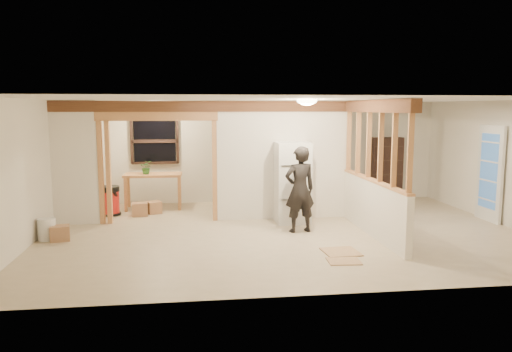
{
  "coord_description": "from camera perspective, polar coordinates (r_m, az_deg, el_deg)",
  "views": [
    {
      "loc": [
        -1.73,
        -9.14,
        2.34
      ],
      "look_at": [
        -0.48,
        0.4,
        1.03
      ],
      "focal_mm": 35.0,
      "sensor_mm": 36.0,
      "label": 1
    }
  ],
  "objects": [
    {
      "name": "floor_panel_far",
      "position": [
        7.9,
        10.02,
        -9.56
      ],
      "size": [
        0.52,
        0.43,
        0.02
      ],
      "primitive_type": "cube",
      "rotation": [
        0.0,
        0.0,
        -0.07
      ],
      "color": "tan",
      "rests_on": "floor"
    },
    {
      "name": "refrigerator",
      "position": [
        10.27,
        4.16,
        -0.75
      ],
      "size": [
        0.68,
        0.66,
        1.65
      ],
      "primitive_type": "cube",
      "color": "white",
      "rests_on": "floor"
    },
    {
      "name": "box_util_b",
      "position": [
        11.44,
        -11.55,
        -3.53
      ],
      "size": [
        0.37,
        0.37,
        0.27
      ],
      "primitive_type": "cube",
      "rotation": [
        0.0,
        0.0,
        0.35
      ],
      "color": "#A77651",
      "rests_on": "floor"
    },
    {
      "name": "header_beam_back",
      "position": [
        10.36,
        -3.45,
        7.95
      ],
      "size": [
        7.0,
        0.18,
        0.22
      ],
      "primitive_type": "cube",
      "color": "brown",
      "rests_on": "ceiling"
    },
    {
      "name": "woman",
      "position": [
        9.46,
        5.03,
        -1.54
      ],
      "size": [
        0.66,
        0.49,
        1.64
      ],
      "primitive_type": "imported",
      "rotation": [
        0.0,
        0.0,
        3.33
      ],
      "color": "black",
      "rests_on": "floor"
    },
    {
      "name": "floor",
      "position": [
        9.59,
        3.19,
        -6.43
      ],
      "size": [
        9.0,
        6.5,
        0.01
      ],
      "primitive_type": "cube",
      "color": "#C9B495",
      "rests_on": "ground"
    },
    {
      "name": "bucket",
      "position": [
        9.71,
        -22.8,
        -5.63
      ],
      "size": [
        0.32,
        0.32,
        0.39
      ],
      "primitive_type": "cylinder",
      "rotation": [
        0.0,
        0.0,
        0.02
      ],
      "color": "silver",
      "rests_on": "floor"
    },
    {
      "name": "french_door",
      "position": [
        11.43,
        25.17,
        0.27
      ],
      "size": [
        0.12,
        0.86,
        2.0
      ],
      "primitive_type": "cube",
      "color": "white",
      "rests_on": "floor"
    },
    {
      "name": "ceiling",
      "position": [
        9.3,
        3.31,
        8.71
      ],
      "size": [
        9.0,
        6.5,
        0.01
      ],
      "primitive_type": "cube",
      "color": "white"
    },
    {
      "name": "stud_partition",
      "position": [
        9.38,
        13.4,
        3.37
      ],
      "size": [
        0.14,
        3.2,
        1.32
      ],
      "primitive_type": "cube",
      "color": "tan",
      "rests_on": "pony_wall"
    },
    {
      "name": "wall_left",
      "position": [
        9.61,
        -24.15,
        0.54
      ],
      "size": [
        0.01,
        6.5,
        2.5
      ],
      "primitive_type": "cube",
      "color": "silver",
      "rests_on": "floor"
    },
    {
      "name": "ceiling_dome_util",
      "position": [
        11.46,
        -11.43,
        8.29
      ],
      "size": [
        0.32,
        0.32,
        0.14
      ],
      "primitive_type": "ellipsoid",
      "color": "#FFEABF",
      "rests_on": "ceiling"
    },
    {
      "name": "wall_front",
      "position": [
        6.23,
        8.81,
        -2.44
      ],
      "size": [
        9.0,
        0.01,
        2.5
      ],
      "primitive_type": "cube",
      "color": "silver",
      "rests_on": "floor"
    },
    {
      "name": "window_back",
      "position": [
        12.36,
        -11.5,
        3.92
      ],
      "size": [
        1.12,
        0.1,
        1.1
      ],
      "primitive_type": "cube",
      "color": "black",
      "rests_on": "wall_back"
    },
    {
      "name": "potted_plant",
      "position": [
        11.79,
        -12.41,
        0.99
      ],
      "size": [
        0.3,
        0.26,
        0.32
      ],
      "primitive_type": "imported",
      "rotation": [
        0.0,
        0.0,
        -0.05
      ],
      "color": "#245428",
      "rests_on": "work_table"
    },
    {
      "name": "box_util_a",
      "position": [
        11.25,
        -13.14,
        -3.73
      ],
      "size": [
        0.36,
        0.32,
        0.29
      ],
      "primitive_type": "cube",
      "rotation": [
        0.0,
        0.0,
        0.11
      ],
      "color": "#A77651",
      "rests_on": "floor"
    },
    {
      "name": "wall_right",
      "position": [
        11.11,
        26.7,
        1.28
      ],
      "size": [
        0.01,
        6.5,
        2.5
      ],
      "primitive_type": "cube",
      "color": "silver",
      "rests_on": "floor"
    },
    {
      "name": "pony_wall",
      "position": [
        9.53,
        13.18,
        -3.6
      ],
      "size": [
        0.12,
        3.2,
        1.0
      ],
      "primitive_type": "cube",
      "color": "white",
      "rests_on": "floor"
    },
    {
      "name": "hanging_bulb",
      "position": [
        10.74,
        -8.96,
        6.79
      ],
      "size": [
        0.07,
        0.07,
        0.07
      ],
      "primitive_type": "ellipsoid",
      "color": "#FFD88C",
      "rests_on": "ceiling"
    },
    {
      "name": "bookshelf",
      "position": [
        13.25,
        14.66,
        0.83
      ],
      "size": [
        0.8,
        0.27,
        1.61
      ],
      "primitive_type": "cube",
      "color": "black",
      "rests_on": "floor"
    },
    {
      "name": "floor_panel_near",
      "position": [
        8.37,
        9.68,
        -8.55
      ],
      "size": [
        0.6,
        0.6,
        0.02
      ],
      "primitive_type": "cube",
      "rotation": [
        0.0,
        0.0,
        0.07
      ],
      "color": "tan",
      "rests_on": "floor"
    },
    {
      "name": "doorway_frame",
      "position": [
        10.43,
        -11.08,
        0.77
      ],
      "size": [
        2.46,
        0.14,
        2.2
      ],
      "primitive_type": "cube",
      "color": "tan",
      "rests_on": "floor"
    },
    {
      "name": "shop_vac",
      "position": [
        11.45,
        -16.44,
        -2.71
      ],
      "size": [
        0.56,
        0.56,
        0.65
      ],
      "primitive_type": "cylinder",
      "rotation": [
        0.0,
        0.0,
        -0.12
      ],
      "color": "red",
      "rests_on": "floor"
    },
    {
      "name": "work_table",
      "position": [
        11.92,
        -11.64,
        -1.71
      ],
      "size": [
        1.34,
        0.7,
        0.83
      ],
      "primitive_type": "cube",
      "rotation": [
        0.0,
        0.0,
        -0.03
      ],
      "color": "tan",
      "rests_on": "floor"
    },
    {
      "name": "wall_back",
      "position": [
        12.55,
        0.49,
        2.76
      ],
      "size": [
        9.0,
        0.01,
        2.5
      ],
      "primitive_type": "cube",
      "color": "silver",
      "rests_on": "floor"
    },
    {
      "name": "ceiling_dome_main",
      "position": [
        8.87,
        5.84,
        8.6
      ],
      "size": [
        0.36,
        0.36,
        0.16
      ],
      "primitive_type": "ellipsoid",
      "color": "#FFEABF",
      "rests_on": "ceiling"
    },
    {
      "name": "partition_center",
      "position": [
        10.57,
        3.11,
        1.81
      ],
      "size": [
        2.8,
        0.12,
        2.5
      ],
      "primitive_type": "cube",
      "color": "white",
      "rests_on": "floor"
    },
    {
      "name": "box_front",
      "position": [
        9.59,
        -21.51,
        -6.11
      ],
      "size": [
        0.38,
        0.34,
        0.27
      ],
      "primitive_type": "cube",
      "rotation": [
        0.0,
        0.0,
        0.22
      ],
      "color": "#A77651",
      "rests_on": "floor"
    },
    {
      "name": "partition_left_stub",
      "position": [
        10.65,
        -20.0,
        1.4
      ],
      "size": [
        0.9,
        0.12,
        2.5
      ],
      "primitive_type": "cube",
      "color": "white",
      "rests_on": "floor"
    },
    {
      "name": "header_beam_right",
      "position": [
        9.35,
        13.54,
        7.77
      ],
      "size": [
        0.18,
        3.3,
        0.22
      ],
      "primitive_type": "cube",
      "color": "brown",
      "rests_on": "ceiling"
    }
  ]
}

